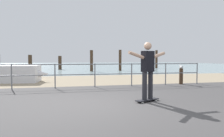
% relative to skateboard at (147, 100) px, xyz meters
% --- Properties ---
extents(ground_plane, '(24.00, 10.00, 0.04)m').
position_rel_skateboard_xyz_m(ground_plane, '(-1.22, -1.10, -0.07)').
color(ground_plane, '#474444').
rests_on(ground_plane, ground).
extents(beach_strip, '(24.00, 6.00, 0.04)m').
position_rel_skateboard_xyz_m(beach_strip, '(-1.22, 6.90, -0.07)').
color(beach_strip, tan).
rests_on(beach_strip, ground).
extents(sea_surface, '(72.00, 50.00, 0.04)m').
position_rel_skateboard_xyz_m(sea_surface, '(-1.22, 34.90, -0.07)').
color(sea_surface, '#849EA3').
rests_on(sea_surface, ground).
extents(railing_fence, '(11.84, 0.05, 1.05)m').
position_rel_skateboard_xyz_m(railing_fence, '(-1.84, 3.50, 0.63)').
color(railing_fence, slate).
rests_on(railing_fence, ground).
extents(skateboard, '(0.81, 0.50, 0.08)m').
position_rel_skateboard_xyz_m(skateboard, '(0.00, 0.00, 0.00)').
color(skateboard, black).
rests_on(skateboard, ground).
extents(skateboarder, '(1.36, 0.66, 1.65)m').
position_rel_skateboard_xyz_m(skateboarder, '(-0.00, -0.00, 0.95)').
color(skateboarder, '#26262B').
rests_on(skateboarder, skateboard).
extents(bollard_short, '(0.18, 0.18, 0.79)m').
position_rel_skateboard_xyz_m(bollard_short, '(3.25, 3.59, 0.33)').
color(bollard_short, '#422D1E').
rests_on(bollard_short, ground).
extents(seagull, '(0.23, 0.48, 0.18)m').
position_rel_skateboard_xyz_m(seagull, '(3.25, 3.61, 0.80)').
color(seagull, white).
rests_on(seagull, bollard_short).
extents(groyne_post_1, '(0.38, 0.38, 1.65)m').
position_rel_skateboard_xyz_m(groyne_post_1, '(-5.59, 18.01, 0.75)').
color(groyne_post_1, '#422D1E').
rests_on(groyne_post_1, ground).
extents(groyne_post_2, '(0.38, 0.38, 1.56)m').
position_rel_skateboard_xyz_m(groyne_post_2, '(-2.58, 19.43, 0.71)').
color(groyne_post_2, '#422D1E').
rests_on(groyne_post_2, ground).
extents(groyne_post_3, '(0.30, 0.30, 2.08)m').
position_rel_skateboard_xyz_m(groyne_post_3, '(0.44, 15.01, 0.97)').
color(groyne_post_3, '#422D1E').
rests_on(groyne_post_3, ground).
extents(groyne_post_4, '(0.28, 0.28, 2.15)m').
position_rel_skateboard_xyz_m(groyne_post_4, '(3.45, 15.49, 1.01)').
color(groyne_post_4, '#422D1E').
rests_on(groyne_post_4, ground).
extents(groyne_post_5, '(0.33, 0.33, 1.42)m').
position_rel_skateboard_xyz_m(groyne_post_5, '(6.46, 16.40, 0.64)').
color(groyne_post_5, '#422D1E').
rests_on(groyne_post_5, ground).
extents(groyne_post_6, '(0.31, 0.31, 2.33)m').
position_rel_skateboard_xyz_m(groyne_post_6, '(9.47, 19.80, 1.10)').
color(groyne_post_6, '#422D1E').
rests_on(groyne_post_6, ground).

